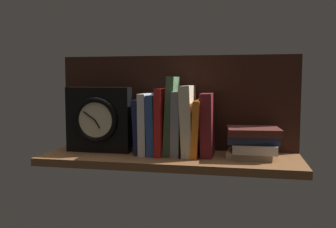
{
  "coord_description": "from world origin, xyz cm",
  "views": [
    {
      "loc": [
        23.18,
        -116.47,
        24.78
      ],
      "look_at": [
        -1.14,
        3.24,
        13.41
      ],
      "focal_mm": 39.25,
      "sensor_mm": 36.0,
      "label": 1
    }
  ],
  "objects_px": {
    "book_blue_modern": "(155,124)",
    "book_gray_chess": "(179,123)",
    "framed_clock": "(98,120)",
    "book_cream_twain": "(189,120)",
    "book_orange_pandolfini": "(198,128)",
    "book_red_requiem": "(162,121)",
    "book_green_romantic": "(170,115)",
    "book_navy_bierce": "(140,126)",
    "book_white_catcher": "(147,123)",
    "book_maroon_dawkins": "(207,124)",
    "book_stack_side": "(253,142)"
  },
  "relations": [
    {
      "from": "book_blue_modern",
      "to": "book_gray_chess",
      "type": "bearing_deg",
      "value": 0.0
    },
    {
      "from": "framed_clock",
      "to": "book_cream_twain",
      "type": "bearing_deg",
      "value": 2.68
    },
    {
      "from": "book_cream_twain",
      "to": "framed_clock",
      "type": "distance_m",
      "value": 0.31
    },
    {
      "from": "book_blue_modern",
      "to": "book_orange_pandolfini",
      "type": "height_order",
      "value": "book_blue_modern"
    },
    {
      "from": "book_red_requiem",
      "to": "book_green_romantic",
      "type": "relative_size",
      "value": 0.85
    },
    {
      "from": "book_navy_bierce",
      "to": "framed_clock",
      "type": "relative_size",
      "value": 0.82
    },
    {
      "from": "book_gray_chess",
      "to": "framed_clock",
      "type": "xyz_separation_m",
      "value": [
        -0.28,
        -0.01,
        0.01
      ]
    },
    {
      "from": "book_green_romantic",
      "to": "book_gray_chess",
      "type": "distance_m",
      "value": 0.04
    },
    {
      "from": "book_white_catcher",
      "to": "book_gray_chess",
      "type": "relative_size",
      "value": 0.96
    },
    {
      "from": "book_maroon_dawkins",
      "to": "book_white_catcher",
      "type": "bearing_deg",
      "value": 180.0
    },
    {
      "from": "book_red_requiem",
      "to": "book_stack_side",
      "type": "relative_size",
      "value": 1.27
    },
    {
      "from": "book_red_requiem",
      "to": "book_cream_twain",
      "type": "bearing_deg",
      "value": 0.0
    },
    {
      "from": "book_blue_modern",
      "to": "book_stack_side",
      "type": "relative_size",
      "value": 1.15
    },
    {
      "from": "book_maroon_dawkins",
      "to": "book_stack_side",
      "type": "relative_size",
      "value": 1.18
    },
    {
      "from": "book_navy_bierce",
      "to": "book_gray_chess",
      "type": "relative_size",
      "value": 0.87
    },
    {
      "from": "book_stack_side",
      "to": "book_gray_chess",
      "type": "bearing_deg",
      "value": 177.44
    },
    {
      "from": "book_white_catcher",
      "to": "book_stack_side",
      "type": "height_order",
      "value": "book_white_catcher"
    },
    {
      "from": "book_red_requiem",
      "to": "book_maroon_dawkins",
      "type": "distance_m",
      "value": 0.15
    },
    {
      "from": "book_navy_bierce",
      "to": "book_maroon_dawkins",
      "type": "relative_size",
      "value": 0.89
    },
    {
      "from": "book_green_romantic",
      "to": "book_stack_side",
      "type": "xyz_separation_m",
      "value": [
        0.27,
        -0.01,
        -0.08
      ]
    },
    {
      "from": "framed_clock",
      "to": "book_blue_modern",
      "type": "bearing_deg",
      "value": 4.25
    },
    {
      "from": "book_navy_bierce",
      "to": "book_cream_twain",
      "type": "distance_m",
      "value": 0.17
    },
    {
      "from": "book_navy_bierce",
      "to": "book_green_romantic",
      "type": "height_order",
      "value": "book_green_romantic"
    },
    {
      "from": "book_green_romantic",
      "to": "framed_clock",
      "type": "height_order",
      "value": "book_green_romantic"
    },
    {
      "from": "book_red_requiem",
      "to": "book_stack_side",
      "type": "xyz_separation_m",
      "value": [
        0.3,
        -0.01,
        -0.06
      ]
    },
    {
      "from": "book_orange_pandolfini",
      "to": "book_stack_side",
      "type": "height_order",
      "value": "book_orange_pandolfini"
    },
    {
      "from": "book_blue_modern",
      "to": "book_maroon_dawkins",
      "type": "relative_size",
      "value": 0.97
    },
    {
      "from": "book_blue_modern",
      "to": "book_cream_twain",
      "type": "distance_m",
      "value": 0.12
    },
    {
      "from": "book_green_romantic",
      "to": "book_cream_twain",
      "type": "relative_size",
      "value": 1.13
    },
    {
      "from": "book_green_romantic",
      "to": "book_stack_side",
      "type": "height_order",
      "value": "book_green_romantic"
    },
    {
      "from": "book_white_catcher",
      "to": "book_gray_chess",
      "type": "distance_m",
      "value": 0.11
    },
    {
      "from": "book_white_catcher",
      "to": "book_green_romantic",
      "type": "relative_size",
      "value": 0.78
    },
    {
      "from": "book_red_requiem",
      "to": "book_stack_side",
      "type": "bearing_deg",
      "value": -2.09
    },
    {
      "from": "book_gray_chess",
      "to": "book_stack_side",
      "type": "bearing_deg",
      "value": -2.56
    },
    {
      "from": "book_green_romantic",
      "to": "book_cream_twain",
      "type": "height_order",
      "value": "book_green_romantic"
    },
    {
      "from": "book_navy_bierce",
      "to": "book_blue_modern",
      "type": "xyz_separation_m",
      "value": [
        0.05,
        0.0,
        0.01
      ]
    },
    {
      "from": "book_gray_chess",
      "to": "book_orange_pandolfini",
      "type": "height_order",
      "value": "book_gray_chess"
    },
    {
      "from": "book_green_romantic",
      "to": "book_red_requiem",
      "type": "bearing_deg",
      "value": 180.0
    },
    {
      "from": "book_orange_pandolfini",
      "to": "framed_clock",
      "type": "distance_m",
      "value": 0.34
    },
    {
      "from": "book_red_requiem",
      "to": "book_blue_modern",
      "type": "bearing_deg",
      "value": 180.0
    },
    {
      "from": "book_white_catcher",
      "to": "book_cream_twain",
      "type": "height_order",
      "value": "book_cream_twain"
    },
    {
      "from": "book_cream_twain",
      "to": "book_maroon_dawkins",
      "type": "height_order",
      "value": "book_cream_twain"
    },
    {
      "from": "book_white_catcher",
      "to": "book_stack_side",
      "type": "relative_size",
      "value": 1.17
    },
    {
      "from": "framed_clock",
      "to": "book_maroon_dawkins",
      "type": "bearing_deg",
      "value": 2.23
    },
    {
      "from": "book_orange_pandolfini",
      "to": "book_cream_twain",
      "type": "bearing_deg",
      "value": 180.0
    },
    {
      "from": "book_green_romantic",
      "to": "framed_clock",
      "type": "relative_size",
      "value": 1.16
    },
    {
      "from": "book_cream_twain",
      "to": "book_stack_side",
      "type": "distance_m",
      "value": 0.22
    },
    {
      "from": "book_gray_chess",
      "to": "book_maroon_dawkins",
      "type": "height_order",
      "value": "book_gray_chess"
    },
    {
      "from": "book_white_catcher",
      "to": "book_blue_modern",
      "type": "bearing_deg",
      "value": 0.0
    },
    {
      "from": "book_white_catcher",
      "to": "framed_clock",
      "type": "height_order",
      "value": "framed_clock"
    }
  ]
}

